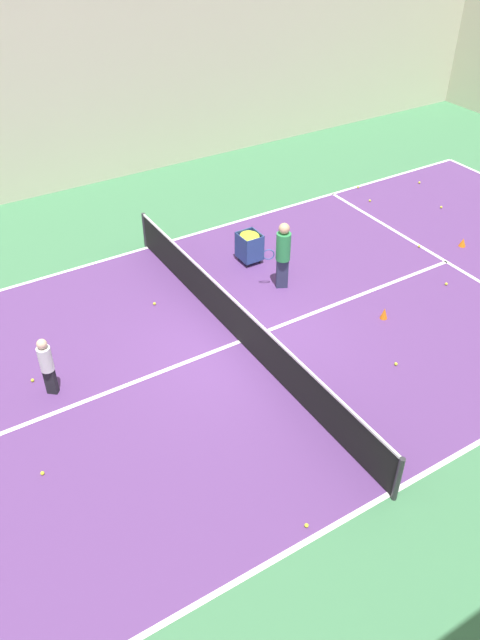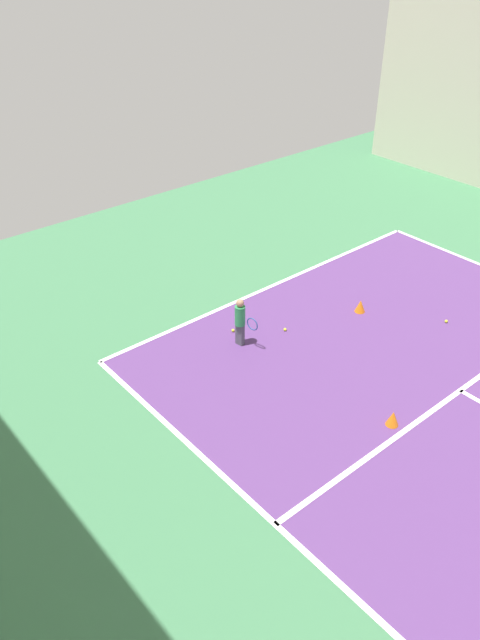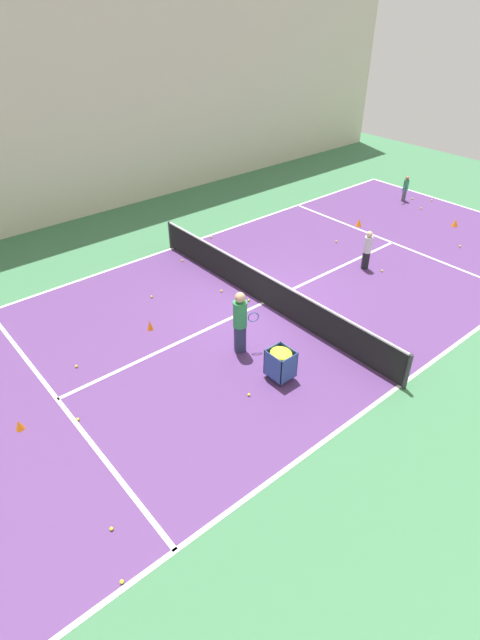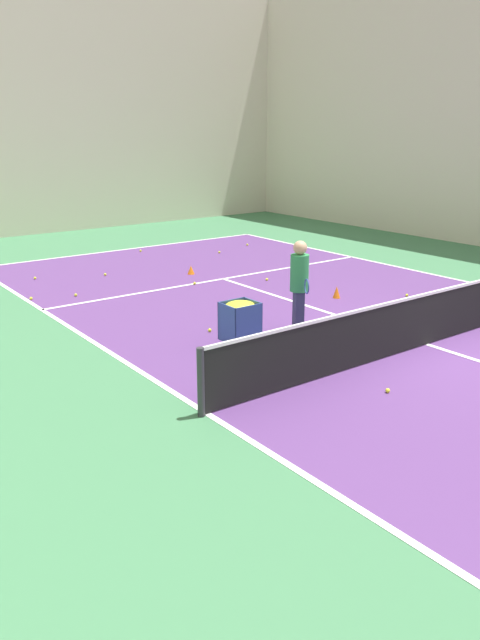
{
  "view_description": "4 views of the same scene",
  "coord_description": "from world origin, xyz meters",
  "px_view_note": "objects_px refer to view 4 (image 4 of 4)",
  "views": [
    {
      "loc": [
        9.07,
        -5.58,
        8.59
      ],
      "look_at": [
        0.0,
        0.0,
        0.59
      ],
      "focal_mm": 35.0,
      "sensor_mm": 36.0,
      "label": 1
    },
    {
      "loc": [
        9.07,
        -2.08,
        7.59
      ],
      "look_at": [
        2.2,
        -10.22,
        0.6
      ],
      "focal_mm": 35.0,
      "sensor_mm": 36.0,
      "label": 2
    },
    {
      "loc": [
        -9.07,
        8.58,
        7.89
      ],
      "look_at": [
        -1.31,
        2.01,
        0.96
      ],
      "focal_mm": 28.0,
      "sensor_mm": 36.0,
      "label": 3
    },
    {
      "loc": [
        -9.07,
        -6.47,
        3.75
      ],
      "look_at": [
        -2.74,
        1.97,
        0.48
      ],
      "focal_mm": 35.0,
      "sensor_mm": 36.0,
      "label": 4
    }
  ],
  "objects_px": {
    "tennis_net": "(429,317)",
    "training_cone_0": "(191,270)",
    "ball_cart": "(240,315)",
    "coach_at_net": "(299,280)"
  },
  "relations": [
    {
      "from": "tennis_net",
      "to": "coach_at_net",
      "type": "distance_m",
      "value": 2.45
    },
    {
      "from": "tennis_net",
      "to": "training_cone_0",
      "type": "relative_size",
      "value": 42.41
    },
    {
      "from": "training_cone_0",
      "to": "ball_cart",
      "type": "bearing_deg",
      "value": -113.95
    },
    {
      "from": "coach_at_net",
      "to": "training_cone_0",
      "type": "xyz_separation_m",
      "value": [
        0.95,
        5.32,
        -0.88
      ]
    },
    {
      "from": "ball_cart",
      "to": "training_cone_0",
      "type": "xyz_separation_m",
      "value": [
        2.38,
        5.36,
        -0.46
      ]
    },
    {
      "from": "ball_cart",
      "to": "coach_at_net",
      "type": "bearing_deg",
      "value": 1.45
    },
    {
      "from": "coach_at_net",
      "to": "ball_cart",
      "type": "relative_size",
      "value": 2.12
    },
    {
      "from": "tennis_net",
      "to": "training_cone_0",
      "type": "bearing_deg",
      "value": 92.82
    },
    {
      "from": "tennis_net",
      "to": "training_cone_0",
      "type": "distance_m",
      "value": 7.35
    },
    {
      "from": "coach_at_net",
      "to": "training_cone_0",
      "type": "bearing_deg",
      "value": -162.84
    }
  ]
}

